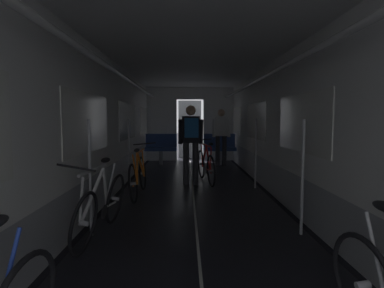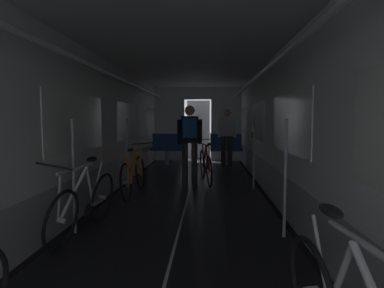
# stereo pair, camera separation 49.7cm
# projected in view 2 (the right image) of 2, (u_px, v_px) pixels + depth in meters

# --- Properties ---
(train_car_shell) EXTENTS (3.14, 12.34, 2.57)m
(train_car_shell) POSITION_uv_depth(u_px,v_px,m) (186.00, 101.00, 5.22)
(train_car_shell) COLOR black
(train_car_shell) RESTS_ON ground
(bench_seat_far_left) EXTENTS (0.98, 0.51, 0.95)m
(bench_seat_far_left) POSITION_uv_depth(u_px,v_px,m) (167.00, 146.00, 9.82)
(bench_seat_far_left) COLOR gray
(bench_seat_far_left) RESTS_ON ground
(bench_seat_far_right) EXTENTS (0.98, 0.51, 0.95)m
(bench_seat_far_right) POSITION_uv_depth(u_px,v_px,m) (226.00, 146.00, 9.72)
(bench_seat_far_right) COLOR gray
(bench_seat_far_right) RESTS_ON ground
(bicycle_orange) EXTENTS (0.44, 1.69, 0.95)m
(bicycle_orange) POSITION_uv_depth(u_px,v_px,m) (134.00, 175.00, 5.84)
(bicycle_orange) COLOR black
(bicycle_orange) RESTS_ON ground
(bicycle_white) EXTENTS (0.50, 1.70, 0.96)m
(bicycle_white) POSITION_uv_depth(u_px,v_px,m) (84.00, 203.00, 3.87)
(bicycle_white) COLOR black
(bicycle_white) RESTS_ON ground
(person_cyclist_aisle) EXTENTS (0.54, 0.39, 1.69)m
(person_cyclist_aisle) POSITION_uv_depth(u_px,v_px,m) (190.00, 137.00, 6.71)
(person_cyclist_aisle) COLOR #2D2D33
(person_cyclist_aisle) RESTS_ON ground
(bicycle_red_in_aisle) EXTENTS (0.44, 1.68, 0.94)m
(bicycle_red_in_aisle) POSITION_uv_depth(u_px,v_px,m) (206.00, 165.00, 7.01)
(bicycle_red_in_aisle) COLOR black
(bicycle_red_in_aisle) RESTS_ON ground
(person_standing_near_bench) EXTENTS (0.53, 0.23, 1.69)m
(person_standing_near_bench) POSITION_uv_depth(u_px,v_px,m) (227.00, 133.00, 9.31)
(person_standing_near_bench) COLOR #2D2D33
(person_standing_near_bench) RESTS_ON ground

